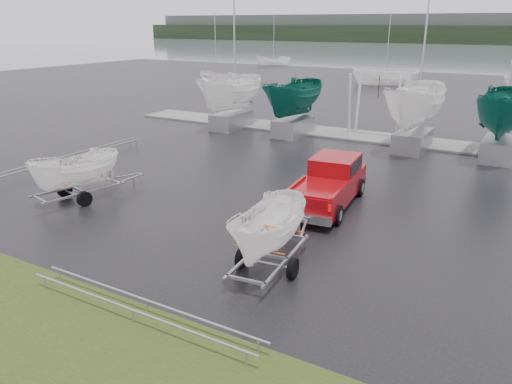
{
  "coord_description": "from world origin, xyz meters",
  "views": [
    {
      "loc": [
        11.79,
        -17.21,
        6.86
      ],
      "look_at": [
        3.4,
        -2.85,
        1.2
      ],
      "focal_mm": 35.0,
      "sensor_mm": 36.0,
      "label": 1
    }
  ],
  "objects_px": {
    "pickup_truck": "(330,181)",
    "boat_hoist": "(378,95)",
    "trailer_parked": "(73,143)",
    "trailer_hitched": "(270,190)"
  },
  "relations": [
    {
      "from": "pickup_truck",
      "to": "boat_hoist",
      "type": "height_order",
      "value": "boat_hoist"
    },
    {
      "from": "pickup_truck",
      "to": "trailer_parked",
      "type": "distance_m",
      "value": 10.23
    },
    {
      "from": "pickup_truck",
      "to": "boat_hoist",
      "type": "xyz_separation_m",
      "value": [
        -2.11,
        12.56,
        1.73
      ]
    },
    {
      "from": "pickup_truck",
      "to": "trailer_hitched",
      "type": "distance_m",
      "value": 6.37
    },
    {
      "from": "pickup_truck",
      "to": "trailer_parked",
      "type": "bearing_deg",
      "value": -157.93
    },
    {
      "from": "trailer_parked",
      "to": "boat_hoist",
      "type": "distance_m",
      "value": 18.63
    },
    {
      "from": "trailer_hitched",
      "to": "trailer_parked",
      "type": "relative_size",
      "value": 1.03
    },
    {
      "from": "trailer_parked",
      "to": "trailer_hitched",
      "type": "bearing_deg",
      "value": 4.28
    },
    {
      "from": "pickup_truck",
      "to": "boat_hoist",
      "type": "bearing_deg",
      "value": 93.47
    },
    {
      "from": "trailer_parked",
      "to": "boat_hoist",
      "type": "height_order",
      "value": "trailer_parked"
    }
  ]
}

